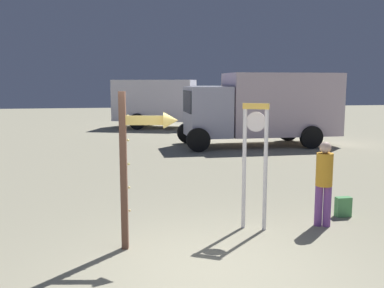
{
  "coord_description": "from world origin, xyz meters",
  "views": [
    {
      "loc": [
        -1.23,
        -5.49,
        2.6
      ],
      "look_at": [
        0.45,
        4.11,
        1.2
      ],
      "focal_mm": 40.14,
      "sensor_mm": 36.0,
      "label": 1
    }
  ],
  "objects_px": {
    "box_truck_near": "(265,106)",
    "standing_clock": "(255,154)",
    "backpack": "(343,207)",
    "box_truck_far": "(169,101)",
    "arrow_sign": "(141,150)",
    "person_near_clock": "(324,179)"
  },
  "relations": [
    {
      "from": "box_truck_near",
      "to": "backpack",
      "type": "bearing_deg",
      "value": -100.38
    },
    {
      "from": "box_truck_far",
      "to": "box_truck_near",
      "type": "bearing_deg",
      "value": -67.94
    },
    {
      "from": "standing_clock",
      "to": "person_near_clock",
      "type": "xyz_separation_m",
      "value": [
        1.28,
        -0.08,
        -0.48
      ]
    },
    {
      "from": "standing_clock",
      "to": "box_truck_far",
      "type": "relative_size",
      "value": 0.32
    },
    {
      "from": "arrow_sign",
      "to": "person_near_clock",
      "type": "xyz_separation_m",
      "value": [
        3.3,
        0.51,
        -0.71
      ]
    },
    {
      "from": "arrow_sign",
      "to": "backpack",
      "type": "relative_size",
      "value": 6.4
    },
    {
      "from": "backpack",
      "to": "box_truck_near",
      "type": "distance_m",
      "value": 9.74
    },
    {
      "from": "standing_clock",
      "to": "backpack",
      "type": "height_order",
      "value": "standing_clock"
    },
    {
      "from": "person_near_clock",
      "to": "arrow_sign",
      "type": "bearing_deg",
      "value": -171.15
    },
    {
      "from": "arrow_sign",
      "to": "box_truck_near",
      "type": "bearing_deg",
      "value": 61.39
    },
    {
      "from": "person_near_clock",
      "to": "box_truck_far",
      "type": "height_order",
      "value": "box_truck_far"
    },
    {
      "from": "arrow_sign",
      "to": "box_truck_far",
      "type": "bearing_deg",
      "value": 81.72
    },
    {
      "from": "box_truck_far",
      "to": "standing_clock",
      "type": "bearing_deg",
      "value": -91.99
    },
    {
      "from": "backpack",
      "to": "box_truck_near",
      "type": "xyz_separation_m",
      "value": [
        1.74,
        9.48,
        1.44
      ]
    },
    {
      "from": "standing_clock",
      "to": "backpack",
      "type": "distance_m",
      "value": 2.3
    },
    {
      "from": "arrow_sign",
      "to": "person_near_clock",
      "type": "height_order",
      "value": "arrow_sign"
    },
    {
      "from": "backpack",
      "to": "box_truck_far",
      "type": "distance_m",
      "value": 17.18
    },
    {
      "from": "backpack",
      "to": "box_truck_near",
      "type": "bearing_deg",
      "value": 79.62
    },
    {
      "from": "box_truck_near",
      "to": "standing_clock",
      "type": "bearing_deg",
      "value": -110.47
    },
    {
      "from": "person_near_clock",
      "to": "backpack",
      "type": "distance_m",
      "value": 1.06
    },
    {
      "from": "person_near_clock",
      "to": "box_truck_far",
      "type": "bearing_deg",
      "value": 92.21
    },
    {
      "from": "person_near_clock",
      "to": "box_truck_far",
      "type": "relative_size",
      "value": 0.22
    }
  ]
}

